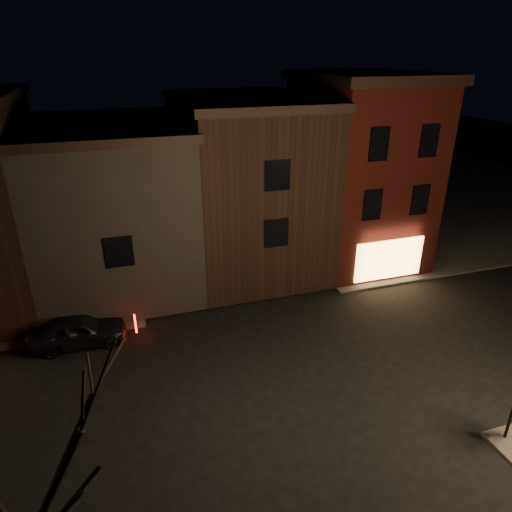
# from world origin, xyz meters

# --- Properties ---
(ground) EXTENTS (120.00, 120.00, 0.00)m
(ground) POSITION_xyz_m (0.00, 0.00, 0.00)
(ground) COLOR black
(ground) RESTS_ON ground
(sidewalk_far_right) EXTENTS (30.00, 30.00, 0.12)m
(sidewalk_far_right) POSITION_xyz_m (20.00, 20.00, 0.06)
(sidewalk_far_right) COLOR #2D2B28
(sidewalk_far_right) RESTS_ON ground
(corner_building) EXTENTS (6.50, 8.50, 10.50)m
(corner_building) POSITION_xyz_m (8.00, 9.47, 5.40)
(corner_building) COLOR #400E0B
(corner_building) RESTS_ON ground
(row_building_a) EXTENTS (7.30, 10.30, 9.40)m
(row_building_a) POSITION_xyz_m (1.50, 10.50, 4.83)
(row_building_a) COLOR black
(row_building_a) RESTS_ON ground
(row_building_b) EXTENTS (7.80, 10.30, 8.40)m
(row_building_b) POSITION_xyz_m (-5.75, 10.50, 4.33)
(row_building_b) COLOR black
(row_building_b) RESTS_ON ground
(bare_tree_left) EXTENTS (5.60, 5.60, 7.50)m
(bare_tree_left) POSITION_xyz_m (-8.00, -7.00, 5.43)
(bare_tree_left) COLOR black
(bare_tree_left) RESTS_ON sidewalk_near_left
(parked_car_a) EXTENTS (4.04, 1.72, 1.36)m
(parked_car_a) POSITION_xyz_m (-7.85, 4.50, 0.68)
(parked_car_a) COLOR black
(parked_car_a) RESTS_ON ground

